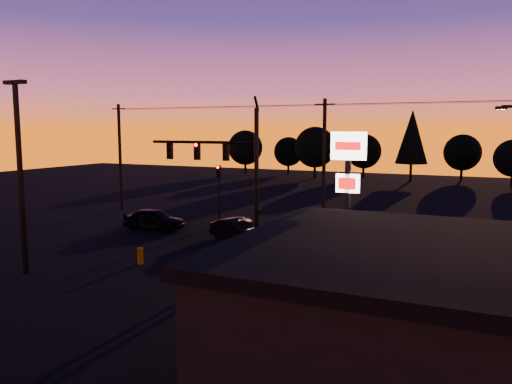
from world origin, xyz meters
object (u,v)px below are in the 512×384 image
Objects in this scene: bollard at (140,256)px; car_mid at (240,230)px; car_left at (154,219)px; parking_lot_light at (20,164)px; pylon_sign at (348,176)px; traffic_signal_mast at (229,166)px; suv_parked at (341,305)px; secondary_signal at (219,186)px; car_right at (346,238)px.

bollard is 7.25m from car_mid.
bollard is at bearing -152.89° from car_left.
pylon_sign is at bearing 17.23° from parking_lot_light.
traffic_signal_mast is 1.26× the size of pylon_sign.
suv_parked is at bearing 0.91° from parking_lot_light.
pylon_sign is at bearing -19.36° from traffic_signal_mast.
parking_lot_light is 1.34× the size of pylon_sign.
car_mid is 13.94m from suv_parked.
suv_parked is at bearing -16.66° from bollard.
secondary_signal reaches higher than bollard.
traffic_signal_mast reaches higher than bollard.
bollard is (1.44, -10.78, -2.43)m from secondary_signal.
secondary_signal is 0.64× the size of pylon_sign.
bollard is 8.97m from car_left.
pylon_sign is 1.60× the size of car_mid.
suv_parked is (8.08, -6.75, -4.21)m from traffic_signal_mast.
car_mid is 0.82× the size of suv_parked.
car_right is 0.99× the size of suv_parked.
car_left is (-3.35, -3.20, -2.13)m from secondary_signal.
traffic_signal_mast is at bearing 43.37° from parking_lot_light.
suv_parked is (0.98, -4.25, -4.19)m from pylon_sign.
bollard is at bearing -136.44° from traffic_signal_mast.
traffic_signal_mast reaches higher than secondary_signal.
secondary_signal is at bearing 123.19° from traffic_signal_mast.
car_mid is at bearing 109.13° from traffic_signal_mast.
parking_lot_light is 15.19m from pylon_sign.
bollard is 0.20× the size of car_left.
suv_parked reaches higher than bollard.
car_left is (-15.35, 6.79, -4.18)m from pylon_sign.
car_left is 13.60m from car_right.
car_right is at bearing 39.48° from bollard.
secondary_signal is 14.90m from parking_lot_light.
parking_lot_light reaches higher than car_mid.
parking_lot_light reaches higher than car_left.
car_left is (-4.79, 7.58, 0.30)m from bollard.
car_left is at bearing 122.27° from bollard.
traffic_signal_mast is 7.87m from car_right.
car_right is (12.75, 10.96, -4.52)m from parking_lot_light.
suv_parked is (9.33, -10.35, 0.02)m from car_mid.
secondary_signal is at bearing 97.61° from bollard.
parking_lot_light is (-2.50, -14.49, 2.41)m from secondary_signal.
car_mid is (6.15, 10.60, -4.57)m from parking_lot_light.
car_mid reaches higher than bollard.
secondary_signal reaches higher than car_mid.
bollard is at bearing -176.91° from car_mid.
pylon_sign is 11.50m from bollard.
car_right reaches higher than car_mid.
car_right is at bearing 36.55° from traffic_signal_mast.
car_right is (13.60, -0.32, 0.01)m from car_left.
pylon_sign is 7.88× the size of bollard.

